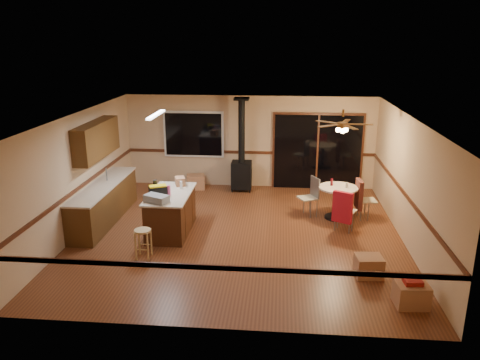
# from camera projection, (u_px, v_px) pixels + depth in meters

# --- Properties ---
(floor) EXTENTS (7.00, 7.00, 0.00)m
(floor) POSITION_uv_depth(u_px,v_px,m) (239.00, 234.00, 10.27)
(floor) COLOR brown
(floor) RESTS_ON ground
(ceiling) EXTENTS (7.00, 7.00, 0.00)m
(ceiling) POSITION_uv_depth(u_px,v_px,m) (239.00, 116.00, 9.51)
(ceiling) COLOR silver
(ceiling) RESTS_ON ground
(wall_back) EXTENTS (7.00, 0.00, 7.00)m
(wall_back) POSITION_uv_depth(u_px,v_px,m) (250.00, 142.00, 13.22)
(wall_back) COLOR tan
(wall_back) RESTS_ON ground
(wall_front) EXTENTS (7.00, 0.00, 7.00)m
(wall_front) POSITION_uv_depth(u_px,v_px,m) (216.00, 249.00, 6.56)
(wall_front) COLOR tan
(wall_front) RESTS_ON ground
(wall_left) EXTENTS (0.00, 7.00, 7.00)m
(wall_left) POSITION_uv_depth(u_px,v_px,m) (79.00, 173.00, 10.18)
(wall_left) COLOR tan
(wall_left) RESTS_ON ground
(wall_right) EXTENTS (0.00, 7.00, 7.00)m
(wall_right) POSITION_uv_depth(u_px,v_px,m) (408.00, 182.00, 9.60)
(wall_right) COLOR tan
(wall_right) RESTS_ON ground
(chair_rail) EXTENTS (7.00, 7.00, 0.08)m
(chair_rail) POSITION_uv_depth(u_px,v_px,m) (239.00, 191.00, 9.98)
(chair_rail) COLOR #472111
(chair_rail) RESTS_ON ground
(window) EXTENTS (1.72, 0.10, 1.32)m
(window) POSITION_uv_depth(u_px,v_px,m) (194.00, 134.00, 13.25)
(window) COLOR black
(window) RESTS_ON ground
(sliding_door) EXTENTS (2.52, 0.10, 2.10)m
(sliding_door) POSITION_uv_depth(u_px,v_px,m) (317.00, 152.00, 13.09)
(sliding_door) COLOR black
(sliding_door) RESTS_ON ground
(lower_cabinets) EXTENTS (0.60, 3.00, 0.86)m
(lower_cabinets) POSITION_uv_depth(u_px,v_px,m) (104.00, 203.00, 10.89)
(lower_cabinets) COLOR #503114
(lower_cabinets) RESTS_ON ground
(countertop) EXTENTS (0.64, 3.04, 0.04)m
(countertop) POSITION_uv_depth(u_px,v_px,m) (103.00, 185.00, 10.76)
(countertop) COLOR beige
(countertop) RESTS_ON lower_cabinets
(upper_cabinets) EXTENTS (0.35, 2.00, 0.80)m
(upper_cabinets) POSITION_uv_depth(u_px,v_px,m) (97.00, 140.00, 10.66)
(upper_cabinets) COLOR #503114
(upper_cabinets) RESTS_ON ground
(kitchen_island) EXTENTS (0.88, 1.68, 0.90)m
(kitchen_island) POSITION_uv_depth(u_px,v_px,m) (171.00, 213.00, 10.27)
(kitchen_island) COLOR #3F200F
(kitchen_island) RESTS_ON ground
(wood_stove) EXTENTS (0.55, 0.50, 2.52)m
(wood_stove) POSITION_uv_depth(u_px,v_px,m) (242.00, 165.00, 12.98)
(wood_stove) COLOR black
(wood_stove) RESTS_ON ground
(ceiling_fan) EXTENTS (0.24, 0.24, 0.55)m
(ceiling_fan) POSITION_uv_depth(u_px,v_px,m) (342.00, 127.00, 10.53)
(ceiling_fan) COLOR brown
(ceiling_fan) RESTS_ON ceiling
(fluorescent_strip) EXTENTS (0.10, 1.20, 0.04)m
(fluorescent_strip) POSITION_uv_depth(u_px,v_px,m) (156.00, 115.00, 9.96)
(fluorescent_strip) COLOR white
(fluorescent_strip) RESTS_ON ceiling
(toolbox_grey) EXTENTS (0.56, 0.45, 0.15)m
(toolbox_grey) POSITION_uv_depth(u_px,v_px,m) (156.00, 199.00, 9.57)
(toolbox_grey) COLOR slate
(toolbox_grey) RESTS_ON kitchen_island
(toolbox_black) EXTENTS (0.42, 0.33, 0.21)m
(toolbox_black) POSITION_uv_depth(u_px,v_px,m) (158.00, 191.00, 9.94)
(toolbox_black) COLOR black
(toolbox_black) RESTS_ON kitchen_island
(toolbox_yellow_lid) EXTENTS (0.40, 0.32, 0.03)m
(toolbox_yellow_lid) POSITION_uv_depth(u_px,v_px,m) (158.00, 186.00, 9.91)
(toolbox_yellow_lid) COLOR gold
(toolbox_yellow_lid) RESTS_ON toolbox_black
(box_on_island) EXTENTS (0.29, 0.33, 0.19)m
(box_on_island) POSITION_uv_depth(u_px,v_px,m) (180.00, 181.00, 10.66)
(box_on_island) COLOR #A16B47
(box_on_island) RESTS_ON kitchen_island
(bottle_dark) EXTENTS (0.11, 0.11, 0.30)m
(bottle_dark) POSITION_uv_depth(u_px,v_px,m) (155.00, 187.00, 10.08)
(bottle_dark) COLOR black
(bottle_dark) RESTS_ON kitchen_island
(bottle_pink) EXTENTS (0.08, 0.08, 0.22)m
(bottle_pink) POSITION_uv_depth(u_px,v_px,m) (169.00, 190.00, 9.97)
(bottle_pink) COLOR #D84C8C
(bottle_pink) RESTS_ON kitchen_island
(bottle_white) EXTENTS (0.07, 0.07, 0.17)m
(bottle_white) POSITION_uv_depth(u_px,v_px,m) (181.00, 185.00, 10.41)
(bottle_white) COLOR white
(bottle_white) RESTS_ON kitchen_island
(bar_stool) EXTENTS (0.37, 0.37, 0.59)m
(bar_stool) POSITION_uv_depth(u_px,v_px,m) (143.00, 244.00, 9.10)
(bar_stool) COLOR tan
(bar_stool) RESTS_ON floor
(blue_bucket) EXTENTS (0.42, 0.42, 0.28)m
(blue_bucket) POSITION_uv_depth(u_px,v_px,m) (174.00, 238.00, 9.75)
(blue_bucket) COLOR #0E1AC5
(blue_bucket) RESTS_ON floor
(dining_table) EXTENTS (0.91, 0.91, 0.78)m
(dining_table) POSITION_uv_depth(u_px,v_px,m) (338.00, 197.00, 11.02)
(dining_table) COLOR black
(dining_table) RESTS_ON ground
(glass_red) EXTENTS (0.06, 0.06, 0.16)m
(glass_red) POSITION_uv_depth(u_px,v_px,m) (332.00, 182.00, 11.03)
(glass_red) COLOR #590C14
(glass_red) RESTS_ON dining_table
(glass_cream) EXTENTS (0.06, 0.06, 0.13)m
(glass_cream) POSITION_uv_depth(u_px,v_px,m) (347.00, 185.00, 10.87)
(glass_cream) COLOR beige
(glass_cream) RESTS_ON dining_table
(chair_left) EXTENTS (0.54, 0.54, 0.51)m
(chair_left) POSITION_uv_depth(u_px,v_px,m) (312.00, 192.00, 11.19)
(chair_left) COLOR tan
(chair_left) RESTS_ON ground
(chair_near) EXTENTS (0.59, 0.61, 0.70)m
(chair_near) POSITION_uv_depth(u_px,v_px,m) (343.00, 207.00, 10.18)
(chair_near) COLOR tan
(chair_near) RESTS_ON ground
(chair_right) EXTENTS (0.49, 0.45, 0.70)m
(chair_right) POSITION_uv_depth(u_px,v_px,m) (360.00, 194.00, 10.99)
(chair_right) COLOR tan
(chair_right) RESTS_ON ground
(box_under_window) EXTENTS (0.57, 0.49, 0.40)m
(box_under_window) POSITION_uv_depth(u_px,v_px,m) (196.00, 182.00, 13.29)
(box_under_window) COLOR #A16B47
(box_under_window) RESTS_ON floor
(box_corner_a) EXTENTS (0.54, 0.47, 0.39)m
(box_corner_a) POSITION_uv_depth(u_px,v_px,m) (411.00, 294.00, 7.50)
(box_corner_a) COLOR #A16B47
(box_corner_a) RESTS_ON floor
(box_corner_b) EXTENTS (0.51, 0.45, 0.38)m
(box_corner_b) POSITION_uv_depth(u_px,v_px,m) (369.00, 266.00, 8.42)
(box_corner_b) COLOR #A16B47
(box_corner_b) RESTS_ON floor
(box_small_red) EXTENTS (0.30, 0.25, 0.07)m
(box_small_red) POSITION_uv_depth(u_px,v_px,m) (413.00, 281.00, 7.43)
(box_small_red) COLOR maroon
(box_small_red) RESTS_ON box_corner_a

